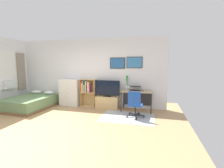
{
  "coord_description": "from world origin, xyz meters",
  "views": [
    {
      "loc": [
        2.53,
        -3.71,
        1.72
      ],
      "look_at": [
        1.2,
        1.5,
        1.03
      ],
      "focal_mm": 25.77,
      "sensor_mm": 36.0,
      "label": 1
    }
  ],
  "objects_px": {
    "bookshelf": "(87,90)",
    "television": "(107,88)",
    "office_chair": "(135,104)",
    "laptop": "(135,88)",
    "dresser": "(70,92)",
    "computer_mouse": "(143,91)",
    "bed": "(31,102)",
    "bamboo_vase": "(127,82)",
    "wine_glass": "(129,87)",
    "tv_stand": "(107,102)",
    "desk": "(137,94)"
  },
  "relations": [
    {
      "from": "bookshelf",
      "to": "television",
      "type": "relative_size",
      "value": 1.13
    },
    {
      "from": "office_chair",
      "to": "laptop",
      "type": "relative_size",
      "value": 2.03
    },
    {
      "from": "dresser",
      "to": "bookshelf",
      "type": "xyz_separation_m",
      "value": [
        0.73,
        0.06,
        0.12
      ]
    },
    {
      "from": "computer_mouse",
      "to": "bed",
      "type": "bearing_deg",
      "value": -171.35
    },
    {
      "from": "bamboo_vase",
      "to": "dresser",
      "type": "bearing_deg",
      "value": -177.29
    },
    {
      "from": "bed",
      "to": "television",
      "type": "relative_size",
      "value": 2.01
    },
    {
      "from": "bamboo_vase",
      "to": "wine_glass",
      "type": "bearing_deg",
      "value": -65.47
    },
    {
      "from": "tv_stand",
      "to": "computer_mouse",
      "type": "distance_m",
      "value": 1.45
    },
    {
      "from": "computer_mouse",
      "to": "bamboo_vase",
      "type": "distance_m",
      "value": 0.7
    },
    {
      "from": "desk",
      "to": "bamboo_vase",
      "type": "relative_size",
      "value": 2.08
    },
    {
      "from": "bookshelf",
      "to": "desk",
      "type": "bearing_deg",
      "value": -2.08
    },
    {
      "from": "bookshelf",
      "to": "office_chair",
      "type": "height_order",
      "value": "bookshelf"
    },
    {
      "from": "bed",
      "to": "wine_glass",
      "type": "xyz_separation_m",
      "value": [
        3.72,
        0.63,
        0.65
      ]
    },
    {
      "from": "bookshelf",
      "to": "tv_stand",
      "type": "distance_m",
      "value": 0.96
    },
    {
      "from": "wine_glass",
      "to": "bamboo_vase",
      "type": "bearing_deg",
      "value": 114.53
    },
    {
      "from": "bookshelf",
      "to": "bamboo_vase",
      "type": "xyz_separation_m",
      "value": [
        1.59,
        0.05,
        0.37
      ]
    },
    {
      "from": "bed",
      "to": "office_chair",
      "type": "height_order",
      "value": "office_chair"
    },
    {
      "from": "computer_mouse",
      "to": "wine_glass",
      "type": "bearing_deg",
      "value": -178.08
    },
    {
      "from": "television",
      "to": "laptop",
      "type": "distance_m",
      "value": 1.07
    },
    {
      "from": "bed",
      "to": "laptop",
      "type": "bearing_deg",
      "value": 12.16
    },
    {
      "from": "television",
      "to": "tv_stand",
      "type": "bearing_deg",
      "value": 90.0
    },
    {
      "from": "bamboo_vase",
      "to": "computer_mouse",
      "type": "bearing_deg",
      "value": -18.98
    },
    {
      "from": "bed",
      "to": "office_chair",
      "type": "xyz_separation_m",
      "value": [
        4.04,
        -0.14,
        0.23
      ]
    },
    {
      "from": "dresser",
      "to": "television",
      "type": "height_order",
      "value": "dresser"
    },
    {
      "from": "desk",
      "to": "wine_glass",
      "type": "distance_m",
      "value": 0.41
    },
    {
      "from": "bamboo_vase",
      "to": "tv_stand",
      "type": "bearing_deg",
      "value": -172.64
    },
    {
      "from": "office_chair",
      "to": "tv_stand",
      "type": "bearing_deg",
      "value": 147.28
    },
    {
      "from": "bed",
      "to": "tv_stand",
      "type": "bearing_deg",
      "value": 16.13
    },
    {
      "from": "bed",
      "to": "bamboo_vase",
      "type": "bearing_deg",
      "value": 14.66
    },
    {
      "from": "bookshelf",
      "to": "tv_stand",
      "type": "xyz_separation_m",
      "value": [
        0.86,
        -0.05,
        -0.43
      ]
    },
    {
      "from": "bed",
      "to": "dresser",
      "type": "bearing_deg",
      "value": 31.26
    },
    {
      "from": "computer_mouse",
      "to": "wine_glass",
      "type": "xyz_separation_m",
      "value": [
        -0.5,
        -0.02,
        0.12
      ]
    },
    {
      "from": "dresser",
      "to": "bookshelf",
      "type": "height_order",
      "value": "bookshelf"
    },
    {
      "from": "television",
      "to": "office_chair",
      "type": "xyz_separation_m",
      "value": [
        1.16,
        -0.87,
        -0.31
      ]
    },
    {
      "from": "dresser",
      "to": "television",
      "type": "bearing_deg",
      "value": -0.27
    },
    {
      "from": "tv_stand",
      "to": "bamboo_vase",
      "type": "bearing_deg",
      "value": 7.36
    },
    {
      "from": "bamboo_vase",
      "to": "wine_glass",
      "type": "relative_size",
      "value": 2.95
    },
    {
      "from": "bookshelf",
      "to": "television",
      "type": "distance_m",
      "value": 0.87
    },
    {
      "from": "television",
      "to": "desk",
      "type": "xyz_separation_m",
      "value": [
        1.13,
        -0.0,
        -0.17
      ]
    },
    {
      "from": "bookshelf",
      "to": "computer_mouse",
      "type": "relative_size",
      "value": 10.49
    },
    {
      "from": "dresser",
      "to": "television",
      "type": "relative_size",
      "value": 1.12
    },
    {
      "from": "dresser",
      "to": "office_chair",
      "type": "relative_size",
      "value": 1.26
    },
    {
      "from": "laptop",
      "to": "computer_mouse",
      "type": "xyz_separation_m",
      "value": [
        0.27,
        -0.11,
        -0.05
      ]
    },
    {
      "from": "tv_stand",
      "to": "dresser",
      "type": "bearing_deg",
      "value": -179.46
    },
    {
      "from": "television",
      "to": "office_chair",
      "type": "distance_m",
      "value": 1.48
    },
    {
      "from": "bookshelf",
      "to": "bed",
      "type": "bearing_deg",
      "value": -158.37
    },
    {
      "from": "office_chair",
      "to": "computer_mouse",
      "type": "distance_m",
      "value": 0.86
    },
    {
      "from": "dresser",
      "to": "bamboo_vase",
      "type": "height_order",
      "value": "bamboo_vase"
    },
    {
      "from": "television",
      "to": "bed",
      "type": "bearing_deg",
      "value": -165.72
    },
    {
      "from": "tv_stand",
      "to": "television",
      "type": "distance_m",
      "value": 0.54
    }
  ]
}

